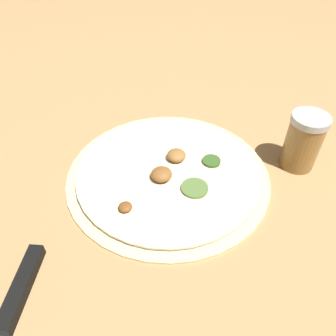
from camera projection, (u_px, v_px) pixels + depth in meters
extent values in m
plane|color=tan|center=(168.00, 175.00, 0.59)|extent=(3.00, 3.00, 0.00)
cylinder|color=beige|center=(168.00, 174.00, 0.58)|extent=(0.36, 0.36, 0.01)
cylinder|color=beige|center=(168.00, 171.00, 0.58)|extent=(0.32, 0.32, 0.00)
ellipsoid|color=#996633|center=(176.00, 155.00, 0.60)|extent=(0.03, 0.03, 0.02)
cylinder|color=#385B23|center=(211.00, 161.00, 0.59)|extent=(0.03, 0.03, 0.01)
cylinder|color=#567538|center=(195.00, 188.00, 0.54)|extent=(0.05, 0.05, 0.00)
ellipsoid|color=brown|center=(161.00, 174.00, 0.56)|extent=(0.04, 0.04, 0.02)
ellipsoid|color=brown|center=(125.00, 207.00, 0.51)|extent=(0.02, 0.02, 0.01)
cube|color=black|center=(21.00, 287.00, 0.42)|extent=(0.07, 0.11, 0.02)
cylinder|color=olive|center=(302.00, 144.00, 0.58)|extent=(0.06, 0.06, 0.09)
cylinder|color=#B2B2B7|center=(311.00, 119.00, 0.54)|extent=(0.06, 0.06, 0.01)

